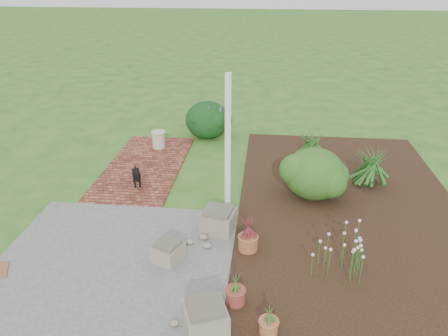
# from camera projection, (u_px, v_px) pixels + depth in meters

# --- Properties ---
(ground) EXTENTS (80.00, 80.00, 0.00)m
(ground) POSITION_uv_depth(u_px,v_px,m) (211.00, 212.00, 7.86)
(ground) COLOR #29601E
(ground) RESTS_ON ground
(concrete_patio) EXTENTS (3.50, 3.50, 0.04)m
(concrete_patio) POSITION_uv_depth(u_px,v_px,m) (110.00, 267.00, 6.39)
(concrete_patio) COLOR #595957
(concrete_patio) RESTS_ON ground
(brick_path) EXTENTS (1.60, 3.50, 0.04)m
(brick_path) POSITION_uv_depth(u_px,v_px,m) (145.00, 166.00, 9.59)
(brick_path) COLOR #5A271C
(brick_path) RESTS_ON ground
(garden_bed) EXTENTS (4.00, 7.00, 0.03)m
(garden_bed) POSITION_uv_depth(u_px,v_px,m) (348.00, 205.00, 8.07)
(garden_bed) COLOR black
(garden_bed) RESTS_ON ground
(veranda_post) EXTENTS (0.10, 0.10, 2.50)m
(veranda_post) POSITION_uv_depth(u_px,v_px,m) (228.00, 146.00, 7.39)
(veranda_post) COLOR white
(veranda_post) RESTS_ON ground
(stone_trough_near) EXTENTS (0.64, 0.64, 0.33)m
(stone_trough_near) POSITION_uv_depth(u_px,v_px,m) (205.00, 319.00, 5.21)
(stone_trough_near) COLOR #706A55
(stone_trough_near) RESTS_ON concrete_patio
(stone_trough_mid) EXTENTS (0.52, 0.52, 0.26)m
(stone_trough_mid) POSITION_uv_depth(u_px,v_px,m) (168.00, 252.00, 6.47)
(stone_trough_mid) COLOR gray
(stone_trough_mid) RESTS_ON concrete_patio
(stone_trough_far) EXTENTS (0.60, 0.60, 0.34)m
(stone_trough_far) POSITION_uv_depth(u_px,v_px,m) (218.00, 221.00, 7.18)
(stone_trough_far) COLOR #7B765C
(stone_trough_far) RESTS_ON concrete_patio
(black_dog) EXTENTS (0.26, 0.46, 0.41)m
(black_dog) POSITION_uv_depth(u_px,v_px,m) (136.00, 175.00, 8.61)
(black_dog) COLOR black
(black_dog) RESTS_ON brick_path
(cream_ceramic_urn) EXTENTS (0.34, 0.34, 0.40)m
(cream_ceramic_urn) POSITION_uv_depth(u_px,v_px,m) (159.00, 140.00, 10.44)
(cream_ceramic_urn) COLOR #BFB89D
(cream_ceramic_urn) RESTS_ON brick_path
(evergreen_shrub) EXTENTS (1.21, 1.21, 0.97)m
(evergreen_shrub) POSITION_uv_depth(u_px,v_px,m) (314.00, 172.00, 8.17)
(evergreen_shrub) COLOR #0F3B14
(evergreen_shrub) RESTS_ON garden_bed
(agapanthus_clump_back) EXTENTS (1.26, 1.26, 0.94)m
(agapanthus_clump_back) POSITION_uv_depth(u_px,v_px,m) (370.00, 162.00, 8.62)
(agapanthus_clump_back) COLOR #124214
(agapanthus_clump_back) RESTS_ON garden_bed
(agapanthus_clump_front) EXTENTS (1.23, 1.23, 0.84)m
(agapanthus_clump_front) POSITION_uv_depth(u_px,v_px,m) (311.00, 141.00, 9.77)
(agapanthus_clump_front) COLOR #193E0D
(agapanthus_clump_front) RESTS_ON garden_bed
(pink_flower_patch) EXTENTS (1.14, 1.14, 0.57)m
(pink_flower_patch) POSITION_uv_depth(u_px,v_px,m) (334.00, 250.00, 6.28)
(pink_flower_patch) COLOR #113D0F
(pink_flower_patch) RESTS_ON garden_bed
(terracotta_pot_bronze) EXTENTS (0.37, 0.37, 0.24)m
(terracotta_pot_bronze) POSITION_uv_depth(u_px,v_px,m) (248.00, 243.00, 6.73)
(terracotta_pot_bronze) COLOR #9F5B35
(terracotta_pot_bronze) RESTS_ON garden_bed
(terracotta_pot_small_left) EXTENTS (0.27, 0.27, 0.19)m
(terracotta_pot_small_left) POSITION_uv_depth(u_px,v_px,m) (269.00, 326.00, 5.21)
(terracotta_pot_small_left) COLOR #AD5D3A
(terracotta_pot_small_left) RESTS_ON garden_bed
(terracotta_pot_small_right) EXTENTS (0.29, 0.29, 0.21)m
(terracotta_pot_small_right) POSITION_uv_depth(u_px,v_px,m) (235.00, 296.00, 5.67)
(terracotta_pot_small_right) COLOR #963C32
(terracotta_pot_small_right) RESTS_ON garden_bed
(purple_flowering_bush) EXTENTS (1.14, 1.14, 0.95)m
(purple_flowering_bush) POSITION_uv_depth(u_px,v_px,m) (207.00, 119.00, 11.12)
(purple_flowering_bush) COLOR black
(purple_flowering_bush) RESTS_ON ground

